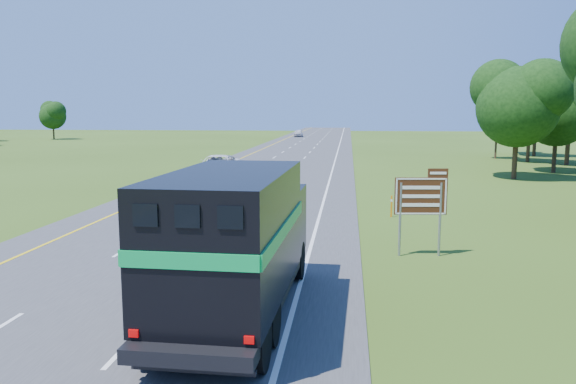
# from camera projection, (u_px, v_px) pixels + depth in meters

# --- Properties ---
(ground) EXTENTS (300.00, 300.00, 0.00)m
(ground) POSITION_uv_depth(u_px,v_px,m) (8.00, 379.00, 11.66)
(ground) COLOR #324913
(ground) RESTS_ON ground
(road) EXTENTS (15.00, 260.00, 0.04)m
(road) POSITION_uv_depth(u_px,v_px,m) (284.00, 162.00, 60.86)
(road) COLOR #38383A
(road) RESTS_ON ground
(lane_markings) EXTENTS (11.15, 260.00, 0.01)m
(lane_markings) POSITION_uv_depth(u_px,v_px,m) (284.00, 162.00, 60.86)
(lane_markings) COLOR yellow
(lane_markings) RESTS_ON road
(horse_truck) EXTENTS (3.10, 9.10, 3.99)m
(horse_truck) POSITION_uv_depth(u_px,v_px,m) (236.00, 239.00, 14.80)
(horse_truck) COLOR black
(horse_truck) RESTS_ON road
(white_suv) EXTENTS (3.22, 6.85, 1.89)m
(white_suv) POSITION_uv_depth(u_px,v_px,m) (218.00, 167.00, 45.87)
(white_suv) COLOR silver
(white_suv) RESTS_ON road
(far_car) EXTENTS (2.01, 4.58, 1.53)m
(far_car) POSITION_uv_depth(u_px,v_px,m) (298.00, 133.00, 120.97)
(far_car) COLOR silver
(far_car) RESTS_ON road
(exit_sign) EXTENTS (1.99, 0.26, 3.38)m
(exit_sign) POSITION_uv_depth(u_px,v_px,m) (422.00, 200.00, 21.24)
(exit_sign) COLOR gray
(exit_sign) RESTS_ON ground
(delineator) EXTENTS (0.09, 0.05, 1.14)m
(delineator) POSITION_uv_depth(u_px,v_px,m) (391.00, 206.00, 29.38)
(delineator) COLOR orange
(delineator) RESTS_ON ground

